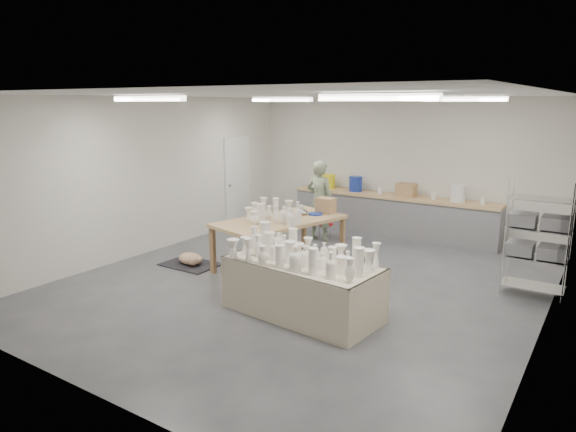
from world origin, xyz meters
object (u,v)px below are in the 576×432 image
Objects in this scene: drying_table at (302,285)px; potter at (320,201)px; work_table at (283,219)px; red_stool at (326,225)px.

drying_table is 1.31× the size of potter.
work_table is at bearing 136.32° from drying_table.
work_table is 6.25× the size of red_stool.
work_table is at bearing 101.98° from potter.
potter is (-1.76, 3.58, 0.43)m from drying_table.
red_stool is at bearing 113.31° from work_table.
potter is at bearing 121.93° from drying_table.
potter is (-0.34, 1.93, -0.02)m from work_table.
potter is 0.64m from red_stool.
work_table is (-1.42, 1.65, 0.44)m from drying_table.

